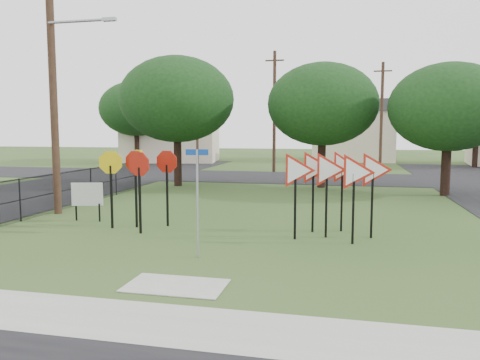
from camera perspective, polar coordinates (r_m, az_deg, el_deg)
name	(u,v)px	position (r m, az deg, el deg)	size (l,w,h in m)	color
ground	(209,255)	(11.92, -3.74, -9.15)	(140.00, 140.00, 0.00)	#2C491B
sidewalk	(137,321)	(8.19, -12.46, -16.43)	(30.00, 1.60, 0.02)	#9F9E97
planting_strip	(99,355)	(7.22, -16.76, -19.77)	(30.00, 0.80, 0.02)	#2C491B
street_left	(41,191)	(26.18, -23.10, -1.28)	(8.00, 50.00, 0.02)	black
street_far	(295,178)	(31.35, 6.67, 0.30)	(60.00, 8.00, 0.02)	black
curb_pad	(176,286)	(9.74, -7.85, -12.64)	(2.00, 1.20, 0.02)	#9F9E97
street_name_sign	(197,195)	(11.42, -5.22, -1.87)	(0.55, 0.10, 2.67)	#96989E
stop_sign_cluster	(138,170)	(15.35, -12.28, 1.17)	(2.37, 2.02, 2.50)	black
yield_sign_cluster	(334,174)	(13.89, 11.38, 0.77)	(3.27, 1.99, 2.56)	black
info_board	(87,195)	(16.97, -18.13, -1.80)	(1.05, 0.31, 1.34)	black
utility_pole_main	(54,73)	(18.86, -21.73, 11.98)	(3.55, 0.33, 10.00)	#432C1F
far_pole_a	(274,111)	(35.45, 4.21, 8.41)	(1.40, 0.24, 9.00)	#432C1F
far_pole_b	(382,115)	(39.14, 16.87, 7.57)	(1.40, 0.24, 8.50)	#432C1F
far_pole_c	(197,114)	(43.15, -5.24, 7.97)	(1.40, 0.24, 9.00)	#432C1F
fence_run	(76,187)	(20.55, -19.33, -0.84)	(0.05, 11.55, 1.50)	black
house_left	(172,125)	(48.23, -8.31, 6.60)	(10.58, 8.88, 7.20)	beige
house_mid	(353,130)	(51.03, 13.62, 5.89)	(8.40, 8.40, 6.20)	beige
tree_near_left	(177,100)	(26.75, -7.70, 9.70)	(6.40, 6.40, 7.27)	black
tree_near_mid	(323,104)	(26.10, 10.04, 9.06)	(6.00, 6.00, 6.80)	black
tree_near_right	(449,107)	(24.51, 24.08, 8.10)	(5.60, 5.60, 6.33)	black
tree_far_left	(136,109)	(45.38, -12.56, 8.48)	(6.80, 6.80, 7.73)	black
tree_far_right	(477,114)	(44.36, 26.95, 7.22)	(6.00, 6.00, 6.80)	black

